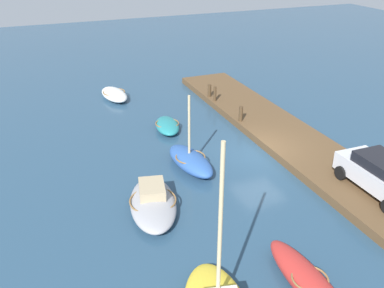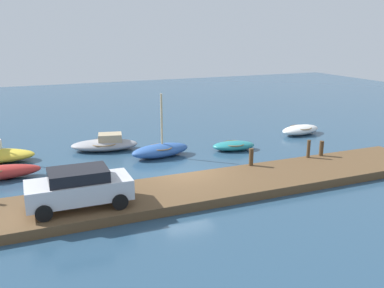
{
  "view_description": "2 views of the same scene",
  "coord_description": "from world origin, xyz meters",
  "px_view_note": "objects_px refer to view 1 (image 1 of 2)",
  "views": [
    {
      "loc": [
        -16.95,
        10.76,
        10.42
      ],
      "look_at": [
        1.5,
        3.33,
        0.51
      ],
      "focal_mm": 39.32,
      "sensor_mm": 36.0,
      "label": 1
    },
    {
      "loc": [
        -7.59,
        -18.89,
        7.36
      ],
      "look_at": [
        1.19,
        1.96,
        1.18
      ],
      "focal_mm": 39.38,
      "sensor_mm": 36.0,
      "label": 2
    }
  ],
  "objects_px": {
    "rowboat_red": "(309,283)",
    "mooring_post_east": "(209,91)",
    "mooring_post_mid_east": "(215,94)",
    "rowboat_white": "(114,94)",
    "dinghy_teal": "(167,125)",
    "mooring_post_mid_west": "(241,114)",
    "parked_car": "(382,174)",
    "rowboat_blue": "(190,160)",
    "motorboat_grey": "(153,202)"
  },
  "relations": [
    {
      "from": "dinghy_teal",
      "to": "mooring_post_mid_west",
      "type": "bearing_deg",
      "value": -96.48
    },
    {
      "from": "rowboat_white",
      "to": "rowboat_red",
      "type": "distance_m",
      "value": 20.22
    },
    {
      "from": "motorboat_grey",
      "to": "mooring_post_mid_west",
      "type": "xyz_separation_m",
      "value": [
        6.19,
        -7.4,
        0.48
      ]
    },
    {
      "from": "dinghy_teal",
      "to": "mooring_post_mid_east",
      "type": "distance_m",
      "value": 4.91
    },
    {
      "from": "motorboat_grey",
      "to": "mooring_post_mid_east",
      "type": "relative_size",
      "value": 4.43
    },
    {
      "from": "dinghy_teal",
      "to": "rowboat_red",
      "type": "bearing_deg",
      "value": -169.39
    },
    {
      "from": "mooring_post_mid_west",
      "to": "parked_car",
      "type": "xyz_separation_m",
      "value": [
        -9.12,
        -1.95,
        0.38
      ]
    },
    {
      "from": "mooring_post_mid_east",
      "to": "rowboat_white",
      "type": "bearing_deg",
      "value": 56.37
    },
    {
      "from": "motorboat_grey",
      "to": "parked_car",
      "type": "relative_size",
      "value": 1.07
    },
    {
      "from": "dinghy_teal",
      "to": "rowboat_white",
      "type": "relative_size",
      "value": 0.86
    },
    {
      "from": "dinghy_teal",
      "to": "mooring_post_mid_east",
      "type": "height_order",
      "value": "mooring_post_mid_east"
    },
    {
      "from": "motorboat_grey",
      "to": "mooring_post_east",
      "type": "height_order",
      "value": "mooring_post_east"
    },
    {
      "from": "rowboat_blue",
      "to": "mooring_post_mid_east",
      "type": "distance_m",
      "value": 8.54
    },
    {
      "from": "mooring_post_mid_west",
      "to": "rowboat_blue",
      "type": "bearing_deg",
      "value": 126.92
    },
    {
      "from": "dinghy_teal",
      "to": "motorboat_grey",
      "type": "bearing_deg",
      "value": 166.86
    },
    {
      "from": "rowboat_red",
      "to": "mooring_post_east",
      "type": "relative_size",
      "value": 5.19
    },
    {
      "from": "rowboat_white",
      "to": "mooring_post_mid_east",
      "type": "relative_size",
      "value": 3.36
    },
    {
      "from": "mooring_post_mid_east",
      "to": "motorboat_grey",
      "type": "bearing_deg",
      "value": 143.17
    },
    {
      "from": "mooring_post_east",
      "to": "parked_car",
      "type": "xyz_separation_m",
      "value": [
        -13.71,
        -1.95,
        0.41
      ]
    },
    {
      "from": "dinghy_teal",
      "to": "mooring_post_east",
      "type": "relative_size",
      "value": 3.37
    },
    {
      "from": "dinghy_teal",
      "to": "rowboat_blue",
      "type": "bearing_deg",
      "value": -174.86
    },
    {
      "from": "rowboat_blue",
      "to": "mooring_post_mid_west",
      "type": "bearing_deg",
      "value": -60.34
    },
    {
      "from": "mooring_post_east",
      "to": "rowboat_red",
      "type": "bearing_deg",
      "value": 166.56
    },
    {
      "from": "rowboat_blue",
      "to": "parked_car",
      "type": "xyz_separation_m",
      "value": [
        -5.65,
        -6.57,
        0.83
      ]
    },
    {
      "from": "mooring_post_mid_west",
      "to": "parked_car",
      "type": "relative_size",
      "value": 0.22
    },
    {
      "from": "rowboat_red",
      "to": "rowboat_white",
      "type": "bearing_deg",
      "value": 6.15
    },
    {
      "from": "rowboat_blue",
      "to": "rowboat_white",
      "type": "distance_m",
      "value": 11.21
    },
    {
      "from": "dinghy_teal",
      "to": "rowboat_white",
      "type": "height_order",
      "value": "rowboat_white"
    },
    {
      "from": "dinghy_teal",
      "to": "mooring_post_mid_west",
      "type": "xyz_separation_m",
      "value": [
        -1.25,
        -4.22,
        0.58
      ]
    },
    {
      "from": "rowboat_red",
      "to": "parked_car",
      "type": "relative_size",
      "value": 1.08
    },
    {
      "from": "dinghy_teal",
      "to": "rowboat_blue",
      "type": "relative_size",
      "value": 0.77
    },
    {
      "from": "mooring_post_mid_east",
      "to": "mooring_post_east",
      "type": "distance_m",
      "value": 0.9
    },
    {
      "from": "mooring_post_mid_east",
      "to": "mooring_post_east",
      "type": "height_order",
      "value": "mooring_post_mid_east"
    },
    {
      "from": "rowboat_blue",
      "to": "rowboat_red",
      "type": "bearing_deg",
      "value": 176.2
    },
    {
      "from": "mooring_post_mid_west",
      "to": "mooring_post_mid_east",
      "type": "height_order",
      "value": "mooring_post_mid_east"
    },
    {
      "from": "rowboat_white",
      "to": "mooring_post_east",
      "type": "xyz_separation_m",
      "value": [
        -3.07,
        -5.97,
        0.5
      ]
    },
    {
      "from": "rowboat_white",
      "to": "parked_car",
      "type": "relative_size",
      "value": 0.82
    },
    {
      "from": "dinghy_teal",
      "to": "mooring_post_east",
      "type": "height_order",
      "value": "mooring_post_east"
    },
    {
      "from": "motorboat_grey",
      "to": "mooring_post_east",
      "type": "relative_size",
      "value": 5.16
    },
    {
      "from": "rowboat_red",
      "to": "mooring_post_mid_west",
      "type": "height_order",
      "value": "mooring_post_mid_west"
    },
    {
      "from": "rowboat_blue",
      "to": "rowboat_red",
      "type": "height_order",
      "value": "rowboat_blue"
    },
    {
      "from": "mooring_post_east",
      "to": "mooring_post_mid_west",
      "type": "bearing_deg",
      "value": 180.0
    },
    {
      "from": "rowboat_white",
      "to": "parked_car",
      "type": "bearing_deg",
      "value": -162.62
    },
    {
      "from": "dinghy_teal",
      "to": "parked_car",
      "type": "relative_size",
      "value": 0.7
    },
    {
      "from": "motorboat_grey",
      "to": "mooring_post_mid_east",
      "type": "xyz_separation_m",
      "value": [
        9.88,
        -7.4,
        0.53
      ]
    },
    {
      "from": "rowboat_blue",
      "to": "rowboat_white",
      "type": "xyz_separation_m",
      "value": [
        11.13,
        1.35,
        -0.08
      ]
    },
    {
      "from": "rowboat_red",
      "to": "mooring_post_east",
      "type": "bearing_deg",
      "value": -12.67
    },
    {
      "from": "mooring_post_mid_west",
      "to": "mooring_post_east",
      "type": "distance_m",
      "value": 4.59
    },
    {
      "from": "rowboat_blue",
      "to": "mooring_post_east",
      "type": "height_order",
      "value": "rowboat_blue"
    },
    {
      "from": "rowboat_blue",
      "to": "rowboat_white",
      "type": "relative_size",
      "value": 1.12
    }
  ]
}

